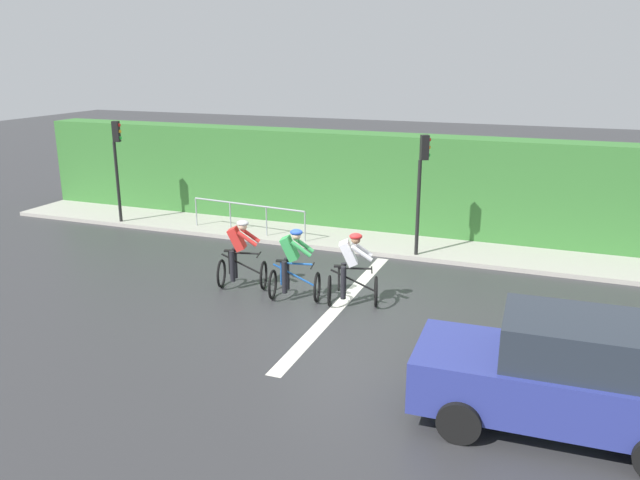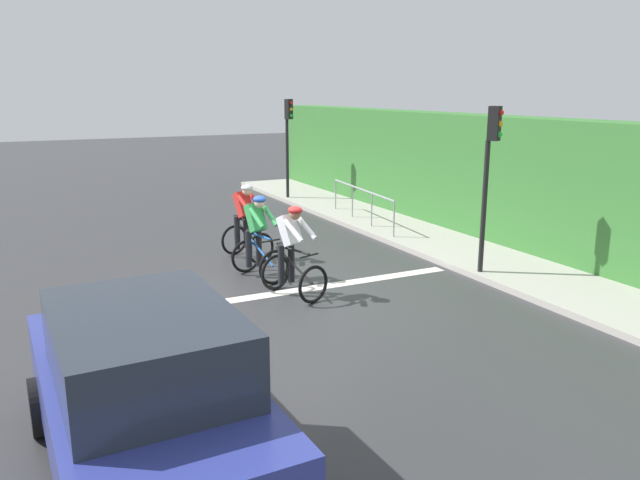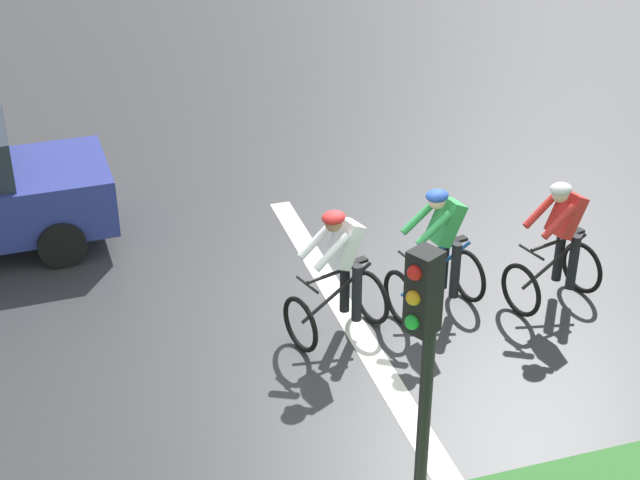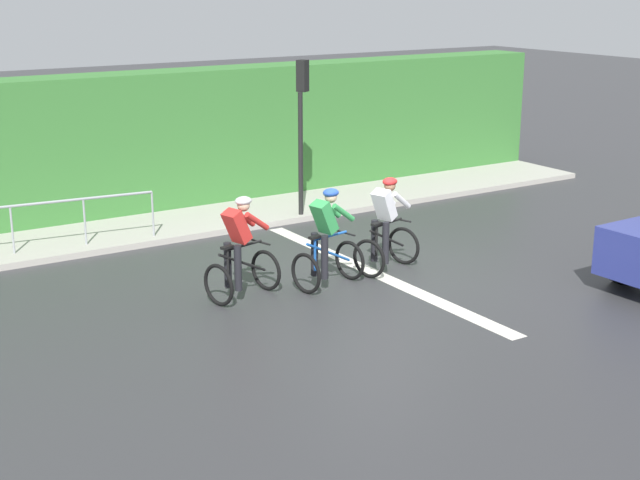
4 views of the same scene
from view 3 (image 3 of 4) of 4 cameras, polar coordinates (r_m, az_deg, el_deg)
The scene contains 6 objects.
ground_plane at distance 11.71m, azimuth 2.20°, elevation -5.20°, with size 80.00×80.00×0.00m, color #333335.
road_marking_stop_line at distance 11.70m, azimuth 2.12°, elevation -5.20°, with size 7.00×0.30×0.01m, color silver.
cyclist_lead at distance 12.15m, azimuth 13.86°, elevation -0.33°, with size 0.93×1.22×1.66m.
cyclist_second at distance 11.73m, azimuth 7.05°, elevation -0.77°, with size 0.88×1.19×1.66m.
cyclist_mid at distance 11.18m, azimuth 1.16°, elevation -2.15°, with size 0.97×1.23×1.66m.
traffic_light_near_crossing at distance 7.22m, azimuth 5.99°, elevation -8.29°, with size 0.27×0.29×3.34m.
Camera 3 is at (9.11, -3.30, 6.58)m, focal length 54.40 mm.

